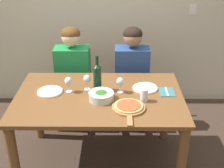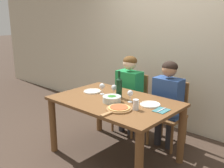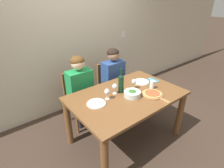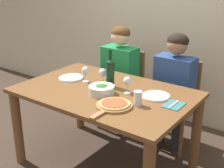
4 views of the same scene
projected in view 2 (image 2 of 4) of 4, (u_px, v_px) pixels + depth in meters
ground_plane at (114, 156)px, 3.45m from camera, size 40.00×40.00×0.00m
back_wall at (172, 44)px, 4.07m from camera, size 10.00×0.06×2.70m
dining_table at (115, 110)px, 3.28m from camera, size 1.53×1.00×0.77m
chair_left at (133, 101)px, 4.12m from camera, size 0.42×0.42×0.90m
chair_right at (170, 111)px, 3.69m from camera, size 0.42×0.42×0.90m
person_woman at (129, 88)px, 3.98m from camera, size 0.47×0.51×1.21m
person_man at (167, 97)px, 3.55m from camera, size 0.47×0.51×1.21m
wine_bottle at (119, 87)px, 3.30m from camera, size 0.08×0.08×0.35m
broccoli_bowl at (112, 99)px, 3.16m from camera, size 0.22×0.22×0.08m
dinner_plate_left at (92, 91)px, 3.58m from camera, size 0.24×0.24×0.02m
dinner_plate_right at (150, 104)px, 3.06m from camera, size 0.24×0.24×0.02m
pizza_on_board at (118, 109)px, 2.91m from camera, size 0.29×0.43×0.04m
wine_glass_left at (102, 87)px, 3.45m from camera, size 0.07×0.07×0.15m
wine_glass_right at (130, 94)px, 3.14m from camera, size 0.07×0.07×0.15m
wine_glass_centre at (114, 88)px, 3.38m from camera, size 0.07×0.07×0.15m
water_tumbler at (136, 105)px, 2.90m from camera, size 0.07×0.07×0.12m
fork_on_napkin at (161, 110)px, 2.89m from camera, size 0.14×0.18×0.01m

